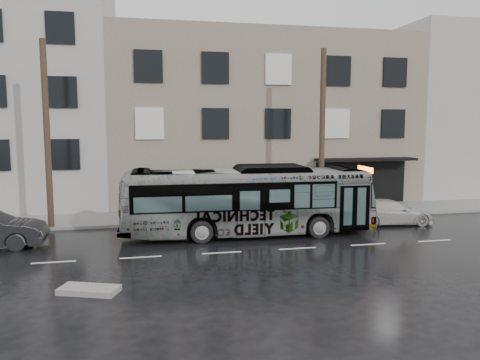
% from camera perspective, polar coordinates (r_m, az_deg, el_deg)
% --- Properties ---
extents(ground, '(120.00, 120.00, 0.00)m').
position_cam_1_polar(ground, '(21.46, -3.35, -7.09)').
color(ground, black).
rests_on(ground, ground).
extents(sidewalk, '(90.00, 3.60, 0.15)m').
position_cam_1_polar(sidewalk, '(26.19, -4.94, -4.40)').
color(sidewalk, gray).
rests_on(sidewalk, ground).
extents(building_taupe, '(20.00, 12.00, 11.00)m').
position_cam_1_polar(building_taupe, '(34.27, 1.77, 7.37)').
color(building_taupe, gray).
rests_on(building_taupe, ground).
extents(utility_pole_front, '(0.30, 0.30, 9.00)m').
position_cam_1_polar(utility_pole_front, '(25.75, 9.98, 5.58)').
color(utility_pole_front, brown).
rests_on(utility_pole_front, sidewalk).
extents(utility_pole_rear, '(0.30, 0.30, 9.00)m').
position_cam_1_polar(utility_pole_rear, '(24.33, -22.47, 5.11)').
color(utility_pole_rear, brown).
rests_on(utility_pole_rear, sidewalk).
extents(sign_post, '(0.06, 0.06, 2.40)m').
position_cam_1_polar(sign_post, '(26.45, 12.05, -1.61)').
color(sign_post, slate).
rests_on(sign_post, sidewalk).
extents(bus, '(11.74, 3.09, 3.25)m').
position_cam_1_polar(bus, '(21.75, 0.90, -2.53)').
color(bus, '#B2B2B2').
rests_on(bus, ground).
extents(white_sedan, '(4.53, 2.14, 1.27)m').
position_cam_1_polar(white_sedan, '(25.48, 17.76, -3.73)').
color(white_sedan, '#B8B5AF').
rests_on(white_sedan, ground).
extents(slush_pile, '(1.97, 1.39, 0.18)m').
position_cam_1_polar(slush_pile, '(15.45, -17.93, -12.62)').
color(slush_pile, gray).
rests_on(slush_pile, ground).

